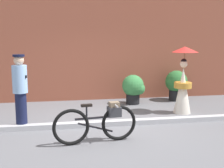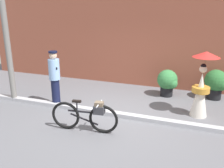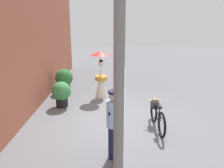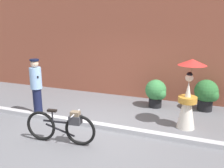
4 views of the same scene
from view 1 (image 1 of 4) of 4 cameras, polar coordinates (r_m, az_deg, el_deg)
The scene contains 8 objects.
ground_plane at distance 7.23m, azimuth -0.27°, elevation -8.05°, with size 30.00×30.00×0.00m, color slate.
building_wall at distance 10.10m, azimuth -3.36°, elevation 8.04°, with size 14.00×0.40×3.88m, color brown.
sidewalk_curb at distance 7.21m, azimuth -0.27°, elevation -7.59°, with size 14.00×0.20×0.12m, color #B2B2B7.
bicycle_near_officer at distance 6.02m, azimuth -2.62°, elevation -7.37°, with size 1.73×0.48×0.82m.
person_officer at distance 7.12m, azimuth -17.37°, elevation -1.00°, with size 0.35×0.34×1.74m.
person_with_parasol at distance 8.46m, azimuth 13.63°, elevation 0.53°, with size 0.73×0.73×1.87m.
potted_plant_by_door at distance 10.14m, azimuth 12.49°, elevation 0.05°, with size 0.76×0.74×1.02m.
potted_plant_small at distance 9.42m, azimuth 4.23°, elevation -0.73°, with size 0.71×0.70×0.94m.
Camera 1 is at (-1.15, -6.81, 2.14)m, focal length 47.17 mm.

